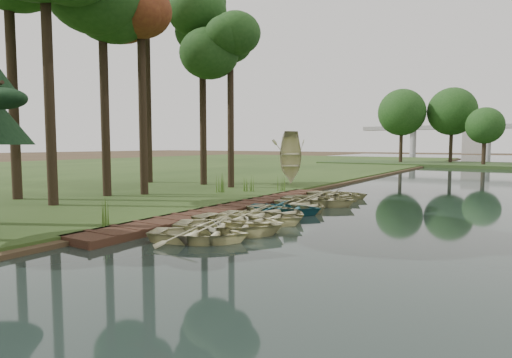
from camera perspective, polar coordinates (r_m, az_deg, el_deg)
The scene contains 24 objects.
ground at distance 18.53m, azimuth 0.79°, elevation -4.88°, with size 300.00×300.00×0.00m, color #3D2F1D.
boardwalk at distance 19.38m, azimuth -3.25°, elevation -4.02°, with size 1.60×16.00×0.30m, color #351F14.
far_trees at distance 65.83m, azimuth 28.34°, elevation 7.02°, with size 45.60×5.60×8.80m.
building_b at distance 161.24m, azimuth 27.37°, elevation 5.18°, with size 8.00×8.00×12.00m, color #A5A5A0.
rowboat_0 at distance 13.44m, azimuth -7.59°, elevation -6.95°, with size 2.24×3.14×0.65m, color beige.
rowboat_1 at distance 14.39m, azimuth -3.69°, elevation -5.95°, with size 2.59×3.62×0.75m, color beige.
rowboat_2 at distance 15.30m, azimuth -2.31°, elevation -5.31°, with size 2.57×3.61×0.75m, color beige.
rowboat_3 at distance 16.36m, azimuth 0.68°, elevation -4.76°, with size 2.37×3.32×0.69m, color beige.
rowboat_4 at distance 17.67m, azimuth 2.81°, elevation -4.08°, with size 2.34×3.28×0.68m, color beige.
rowboat_5 at distance 18.61m, azimuth 3.88°, elevation -3.67°, with size 2.27×3.18×0.66m, color teal.
rowboat_6 at distance 19.76m, azimuth 6.01°, elevation -3.20°, with size 2.27×3.18×0.66m, color beige.
rowboat_7 at distance 21.22m, azimuth 8.29°, elevation -2.56°, with size 2.57×3.60×0.75m, color beige.
rowboat_8 at distance 22.45m, azimuth 8.88°, elevation -2.32°, with size 2.17×3.04×0.63m, color beige.
rowboat_9 at distance 23.70m, azimuth 10.41°, elevation -1.93°, with size 2.31×3.23×0.67m, color beige.
rowboat_10 at distance 24.46m, azimuth 11.21°, elevation -1.79°, with size 2.15×3.01×0.62m, color beige.
stored_rowboat at distance 30.11m, azimuth 4.56°, elevation 0.09°, with size 2.63×3.68×0.76m, color beige.
tree_2 at distance 25.32m, azimuth -15.12°, elevation 19.99°, with size 3.42×3.42×11.24m.
tree_4 at distance 28.12m, azimuth -3.43°, elevation 16.32°, with size 3.69×3.69×10.17m.
tree_5 at distance 33.42m, azimuth -14.47°, elevation 21.14°, with size 5.31×5.31×14.73m.
tree_6 at distance 30.72m, azimuth -7.20°, elevation 19.84°, with size 4.23×4.23×12.82m.
reeds_0 at distance 15.56m, azimuth -19.75°, elevation -4.21°, with size 0.60×0.60×0.89m, color #3F661E.
reeds_1 at distance 24.76m, azimuth -4.93°, elevation -0.51°, with size 0.60×0.60×1.10m, color #3F661E.
reeds_2 at distance 25.20m, azimuth -1.06°, elevation -0.67°, with size 0.60×0.60×0.86m, color #3F661E.
reeds_3 at distance 25.54m, azimuth 3.33°, elevation -0.60°, with size 0.60×0.60×0.87m, color #3F661E.
Camera 1 is at (9.59, -15.56, 3.07)m, focal length 30.00 mm.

